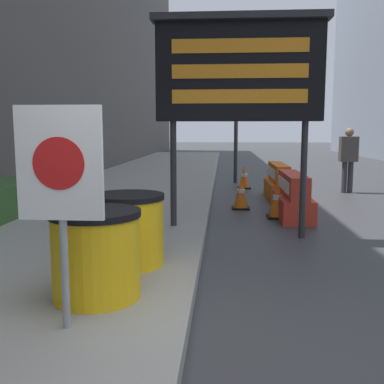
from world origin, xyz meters
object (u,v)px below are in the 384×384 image
Objects in this scene: warning_sign at (60,178)px; traffic_light_near_curb at (236,97)px; message_board at (239,71)px; traffic_cone_mid at (241,194)px; barrel_drum_foreground at (96,254)px; jersey_barrier_red_striped at (293,198)px; traffic_cone_near at (244,177)px; traffic_cone_far at (278,200)px; pedestrian_worker at (348,155)px; jersey_barrier_orange_far at (278,183)px; barrel_drum_middle at (128,229)px.

traffic_light_near_curb is (1.59, 11.11, 1.37)m from warning_sign.
message_board is 7.31m from traffic_light_near_curb.
message_board is 5.00× the size of traffic_cone_mid.
barrel_drum_foreground is 3.97m from message_board.
traffic_cone_near is (-0.75, 4.30, -0.04)m from jersey_barrier_red_striped.
jersey_barrier_red_striped reaches higher than traffic_cone_far.
pedestrian_worker is (3.13, 5.32, -1.54)m from message_board.
traffic_light_near_curb is 3.94m from pedestrian_worker.
traffic_light_near_curb is (-0.22, 1.29, 2.37)m from traffic_cone_near.
pedestrian_worker is at bearing 32.13° from jersey_barrier_orange_far.
traffic_cone_far is at bearing -84.24° from traffic_cone_near.
barrel_drum_middle is at bearing -101.61° from traffic_cone_near.
traffic_cone_mid is at bearing -93.77° from traffic_cone_near.
pedestrian_worker reaches higher than traffic_cone_mid.
jersey_barrier_orange_far reaches higher than traffic_cone_mid.
warning_sign is 5.95m from traffic_cone_far.
message_board is at bearing 66.50° from barrel_drum_foreground.
barrel_drum_foreground reaches higher than jersey_barrier_red_striped.
jersey_barrier_orange_far is 2.08m from traffic_cone_near.
traffic_cone_far is at bearing 62.88° from message_board.
warning_sign reaches higher than barrel_drum_foreground.
jersey_barrier_red_striped is at bearing 57.77° from barrel_drum_middle.
warning_sign is 0.97× the size of pedestrian_worker.
warning_sign is 6.16m from jersey_barrier_red_striped.
message_board is at bearing -93.39° from traffic_cone_mid.
traffic_cone_far is (2.19, 4.76, -0.23)m from barrel_drum_foreground.
jersey_barrier_orange_far is 1.78m from traffic_cone_mid.
traffic_light_near_curb is at bearing 81.24° from barrel_drum_middle.
barrel_drum_foreground is 5.93m from traffic_cone_mid.
traffic_cone_near is at bearing 79.20° from barrel_drum_foreground.
warning_sign reaches higher than jersey_barrier_red_striped.
message_board is 3.42m from traffic_cone_mid.
barrel_drum_middle is at bearing -98.76° from traffic_light_near_curb.
traffic_cone_mid is at bearing 76.08° from warning_sign.
jersey_barrier_red_striped is 1.30m from traffic_cone_mid.
barrel_drum_foreground is 7.64m from jersey_barrier_orange_far.
barrel_drum_foreground is at bearing -118.69° from pedestrian_worker.
warning_sign reaches higher than traffic_cone_mid.
traffic_cone_mid is 0.39× the size of pedestrian_worker.
barrel_drum_foreground is 9.33m from traffic_cone_near.
jersey_barrier_orange_far is at bearing -73.40° from traffic_light_near_curb.
jersey_barrier_orange_far is at bearing 90.00° from jersey_barrier_red_striped.
jersey_barrier_orange_far is at bearing -68.99° from traffic_cone_near.
jersey_barrier_orange_far is (2.42, 6.19, -0.19)m from barrel_drum_middle.
jersey_barrier_orange_far is 2.45m from pedestrian_worker.
warning_sign is 8.33m from jersey_barrier_orange_far.
pedestrian_worker is at bearing 61.00° from jersey_barrier_red_striped.
traffic_cone_near is at bearing 86.39° from message_board.
barrel_drum_foreground is at bearing -100.80° from traffic_cone_near.
jersey_barrier_red_striped is 6.13m from traffic_light_near_curb.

